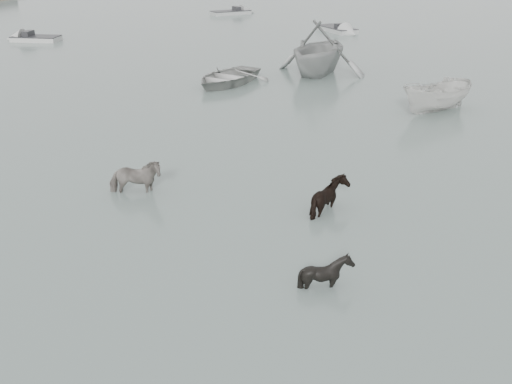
% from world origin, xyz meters
% --- Properties ---
extents(ground, '(140.00, 140.00, 0.00)m').
position_xyz_m(ground, '(0.00, 0.00, 0.00)').
color(ground, slate).
rests_on(ground, ground).
extents(pony_pinto, '(1.82, 1.30, 1.40)m').
position_xyz_m(pony_pinto, '(-3.79, 1.94, 0.70)').
color(pony_pinto, black).
rests_on(pony_pinto, ground).
extents(pony_dark, '(1.33, 1.49, 1.33)m').
position_xyz_m(pony_dark, '(2.17, 2.45, 0.66)').
color(pony_dark, black).
rests_on(pony_dark, ground).
extents(pony_black, '(1.25, 1.17, 1.13)m').
position_xyz_m(pony_black, '(2.79, -1.37, 0.57)').
color(pony_black, black).
rests_on(pony_black, ground).
extents(rowboat_lead, '(4.45, 5.45, 0.99)m').
position_xyz_m(rowboat_lead, '(-6.01, 16.23, 0.49)').
color(rowboat_lead, '#A2A29E').
rests_on(rowboat_lead, ground).
extents(rowboat_trail, '(6.12, 6.80, 3.19)m').
position_xyz_m(rowboat_trail, '(-1.80, 20.00, 1.60)').
color(rowboat_trail, '#999B99').
rests_on(rowboat_trail, ground).
extents(boat_small, '(3.77, 4.06, 1.56)m').
position_xyz_m(boat_small, '(4.84, 14.00, 0.78)').
color(boat_small, beige).
rests_on(boat_small, ground).
extents(skiff_outer, '(5.01, 2.40, 0.75)m').
position_xyz_m(skiff_outer, '(-24.49, 24.78, 0.38)').
color(skiff_outer, '#BBBBB6').
rests_on(skiff_outer, ground).
extents(skiff_mid, '(4.85, 5.07, 0.75)m').
position_xyz_m(skiff_mid, '(-3.58, 36.27, 0.38)').
color(skiff_mid, '#A5A8A5').
rests_on(skiff_mid, ground).
extents(skiff_far, '(4.99, 5.03, 0.75)m').
position_xyz_m(skiff_far, '(-15.86, 44.34, 0.38)').
color(skiff_far, '#A4A6A3').
rests_on(skiff_far, ground).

